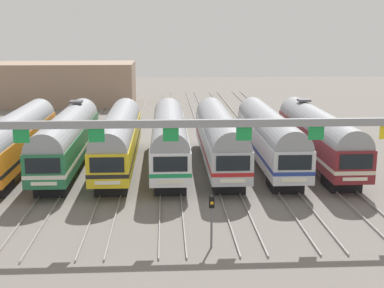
% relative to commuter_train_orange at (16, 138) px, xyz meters
% --- Properties ---
extents(ground_plane, '(160.00, 160.00, 0.00)m').
position_rel_commuter_train_orange_xyz_m(ground_plane, '(12.57, 0.01, -2.69)').
color(ground_plane, slate).
extents(track_bed, '(26.65, 70.00, 0.15)m').
position_rel_commuter_train_orange_xyz_m(track_bed, '(12.57, 17.01, -2.61)').
color(track_bed, gray).
rests_on(track_bed, ground).
extents(commuter_train_orange, '(2.88, 18.06, 4.77)m').
position_rel_commuter_train_orange_xyz_m(commuter_train_orange, '(0.00, 0.00, 0.00)').
color(commuter_train_orange, orange).
rests_on(commuter_train_orange, ground).
extents(commuter_train_green, '(2.88, 18.06, 5.05)m').
position_rel_commuter_train_orange_xyz_m(commuter_train_green, '(4.19, 0.00, 0.00)').
color(commuter_train_green, '#236B42').
rests_on(commuter_train_green, ground).
extents(commuter_train_yellow, '(2.88, 18.06, 4.77)m').
position_rel_commuter_train_orange_xyz_m(commuter_train_yellow, '(8.38, 0.00, 0.00)').
color(commuter_train_yellow, gold).
rests_on(commuter_train_yellow, ground).
extents(commuter_train_white, '(2.88, 18.06, 4.77)m').
position_rel_commuter_train_orange_xyz_m(commuter_train_white, '(12.57, 0.00, 0.00)').
color(commuter_train_white, white).
rests_on(commuter_train_white, ground).
extents(commuter_train_stainless, '(2.88, 18.06, 4.77)m').
position_rel_commuter_train_orange_xyz_m(commuter_train_stainless, '(16.76, 0.00, 0.00)').
color(commuter_train_stainless, '#B2B5BA').
rests_on(commuter_train_stainless, ground).
extents(commuter_train_silver, '(2.88, 18.06, 4.77)m').
position_rel_commuter_train_orange_xyz_m(commuter_train_silver, '(20.95, 0.00, 0.00)').
color(commuter_train_silver, silver).
rests_on(commuter_train_silver, ground).
extents(commuter_train_maroon, '(2.88, 18.06, 5.05)m').
position_rel_commuter_train_orange_xyz_m(commuter_train_maroon, '(25.14, 0.00, 0.00)').
color(commuter_train_maroon, maroon).
rests_on(commuter_train_maroon, ground).
extents(catenary_gantry, '(30.38, 0.44, 6.97)m').
position_rel_commuter_train_orange_xyz_m(catenary_gantry, '(12.57, -13.49, 2.76)').
color(catenary_gantry, gray).
rests_on(catenary_gantry, ground).
extents(yard_signal_mast, '(0.28, 0.35, 2.92)m').
position_rel_commuter_train_orange_xyz_m(yard_signal_mast, '(14.67, -16.50, -0.64)').
color(yard_signal_mast, '#59595E').
rests_on(yard_signal_mast, ground).
extents(maintenance_building, '(20.96, 10.00, 6.30)m').
position_rel_commuter_train_orange_xyz_m(maintenance_building, '(-2.95, 37.84, 0.46)').
color(maintenance_building, gray).
rests_on(maintenance_building, ground).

